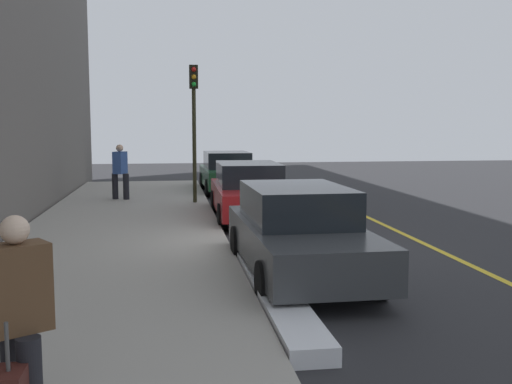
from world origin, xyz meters
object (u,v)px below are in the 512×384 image
parked_car_green (227,172)px  pedestrian_blue_coat (120,170)px  traffic_light_pole (194,110)px  parked_car_charcoal (299,232)px  parked_car_red (249,191)px  pedestrian_brown_coat (19,317)px

parked_car_green → pedestrian_blue_coat: size_ratio=2.49×
traffic_light_pole → pedestrian_blue_coat: bearing=-115.7°
parked_car_charcoal → pedestrian_blue_coat: (-9.89, -3.69, 0.33)m
parked_car_red → pedestrian_blue_coat: 5.23m
parked_car_charcoal → pedestrian_blue_coat: bearing=-159.6°
parked_car_red → parked_car_charcoal: bearing=0.1°
pedestrian_blue_coat → traffic_light_pole: size_ratio=0.42×
parked_car_charcoal → pedestrian_brown_coat: pedestrian_brown_coat is taller
parked_car_green → parked_car_charcoal: same height
pedestrian_brown_coat → traffic_light_pole: bearing=172.0°
pedestrian_blue_coat → parked_car_green: bearing=127.6°
parked_car_green → parked_car_red: size_ratio=0.93×
pedestrian_brown_coat → pedestrian_blue_coat: bearing=-178.5°
parked_car_charcoal → pedestrian_blue_coat: size_ratio=2.68×
parked_car_red → parked_car_charcoal: size_ratio=1.00×
parked_car_green → pedestrian_blue_coat: (2.87, -3.72, 0.33)m
parked_car_red → pedestrian_blue_coat: (-3.70, -3.68, 0.33)m
parked_car_green → pedestrian_brown_coat: bearing=-10.6°
parked_car_red → parked_car_charcoal: 6.19m
pedestrian_brown_coat → parked_car_green: bearing=169.4°
pedestrian_blue_coat → parked_car_red: bearing=44.8°
parked_car_red → traffic_light_pole: bearing=-152.5°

